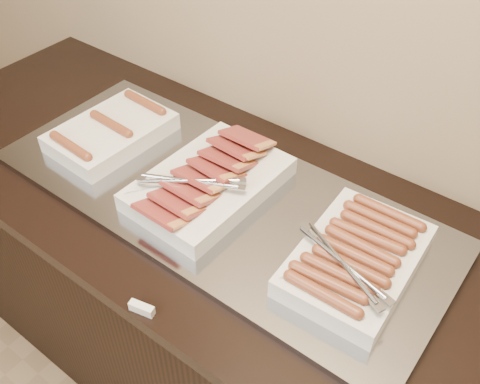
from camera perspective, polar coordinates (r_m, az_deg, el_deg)
name	(u,v)px	position (r m, az deg, el deg)	size (l,w,h in m)	color
counter	(222,304)	(1.71, -1.94, -11.88)	(2.06, 0.76, 0.90)	black
warming_tray	(217,197)	(1.37, -2.49, -0.57)	(1.20, 0.50, 0.02)	#8F929C
dish_left	(111,132)	(1.57, -13.55, 6.26)	(0.23, 0.34, 0.07)	silver
dish_center	(208,182)	(1.35, -3.40, 1.08)	(0.28, 0.42, 0.09)	silver
dish_right	(355,258)	(1.20, 12.21, -6.93)	(0.27, 0.36, 0.08)	silver
label_holder	(142,308)	(1.16, -10.43, -12.12)	(0.06, 0.02, 0.02)	silver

